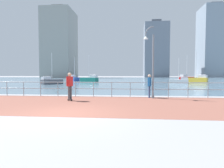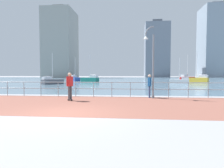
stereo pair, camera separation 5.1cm
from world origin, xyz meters
TOP-DOWN VIEW (x-y plane):
  - ground at (0.00, 40.00)m, footprint 220.00×220.00m
  - brick_paving at (0.00, 2.89)m, footprint 28.00×7.06m
  - harbor_water at (0.00, 51.41)m, footprint 180.00×88.00m
  - waterfront_railing at (-0.00, 6.41)m, footprint 25.25×0.06m
  - lamppost at (4.23, 5.79)m, footprint 0.81×0.36m
  - skateboarder at (-1.07, 3.98)m, footprint 0.40×0.52m
  - bystander at (4.18, 6.06)m, footprint 0.28×0.56m
  - sailboat_red at (11.90, 28.41)m, footprint 3.54×2.10m
  - sailboat_teal at (-11.02, 38.67)m, footprint 3.33×4.34m
  - sailboat_gray at (17.43, 43.35)m, footprint 4.58×4.36m
  - sailboat_ivory at (-6.18, 34.00)m, footprint 4.43×3.09m
  - sailboat_white at (16.54, 33.13)m, footprint 4.58×3.67m
  - sailboat_yellow at (-10.58, 23.52)m, footprint 3.05×3.85m
  - tower_slate at (49.38, 104.70)m, footprint 14.65×15.54m
  - tower_concrete at (17.17, 101.52)m, footprint 13.04×12.01m
  - tower_beige at (-31.50, 83.71)m, footprint 13.58×16.28m

SIDE VIEW (x-z plane):
  - ground at x=0.00m, z-range 0.00..0.00m
  - harbor_water at x=0.00m, z-range 0.00..0.00m
  - brick_paving at x=0.00m, z-range 0.00..0.01m
  - sailboat_red at x=11.90m, z-range -1.92..2.83m
  - sailboat_yellow at x=-10.58m, z-range -2.17..3.19m
  - sailboat_teal at x=-11.02m, z-range -2.42..3.57m
  - sailboat_ivory at x=-6.18m, z-range -2.44..3.59m
  - sailboat_white at x=16.54m, z-range -2.59..3.81m
  - sailboat_gray at x=17.43m, z-range -2.75..4.04m
  - waterfront_railing at x=0.00m, z-range 0.21..1.33m
  - bystander at x=4.18m, z-range 0.15..1.84m
  - skateboarder at x=-1.07m, z-range 0.19..1.99m
  - lamppost at x=4.23m, z-range 0.27..5.35m
  - tower_concrete at x=17.17m, z-range -0.83..30.82m
  - tower_beige at x=-31.50m, z-range -0.83..33.64m
  - tower_slate at x=49.38m, z-range -0.83..39.98m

